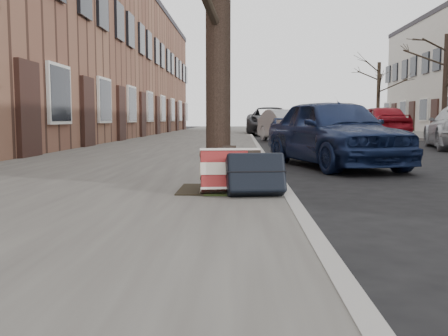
{
  "coord_description": "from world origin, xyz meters",
  "views": [
    {
      "loc": [
        -1.75,
        -4.23,
        0.89
      ],
      "look_at": [
        -1.92,
        0.8,
        0.4
      ],
      "focal_mm": 40.0,
      "sensor_mm": 36.0,
      "label": 1
    }
  ],
  "objects_px": {
    "suitcase_red": "(230,172)",
    "car_near_front": "(333,132)",
    "car_near_mid": "(287,126)",
    "suitcase_navy": "(256,174)"
  },
  "relations": [
    {
      "from": "car_near_front",
      "to": "car_near_mid",
      "type": "distance_m",
      "value": 10.52
    },
    {
      "from": "car_near_front",
      "to": "car_near_mid",
      "type": "relative_size",
      "value": 0.99
    },
    {
      "from": "car_near_front",
      "to": "car_near_mid",
      "type": "xyz_separation_m",
      "value": [
        0.09,
        10.52,
        -0.01
      ]
    },
    {
      "from": "car_near_front",
      "to": "car_near_mid",
      "type": "height_order",
      "value": "car_near_front"
    },
    {
      "from": "suitcase_red",
      "to": "suitcase_navy",
      "type": "relative_size",
      "value": 1.04
    },
    {
      "from": "suitcase_red",
      "to": "car_near_front",
      "type": "distance_m",
      "value": 4.74
    },
    {
      "from": "suitcase_red",
      "to": "car_near_mid",
      "type": "bearing_deg",
      "value": 75.47
    },
    {
      "from": "suitcase_red",
      "to": "car_near_mid",
      "type": "relative_size",
      "value": 0.16
    },
    {
      "from": "suitcase_navy",
      "to": "car_near_front",
      "type": "height_order",
      "value": "car_near_front"
    },
    {
      "from": "suitcase_red",
      "to": "suitcase_navy",
      "type": "bearing_deg",
      "value": -36.24
    }
  ]
}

